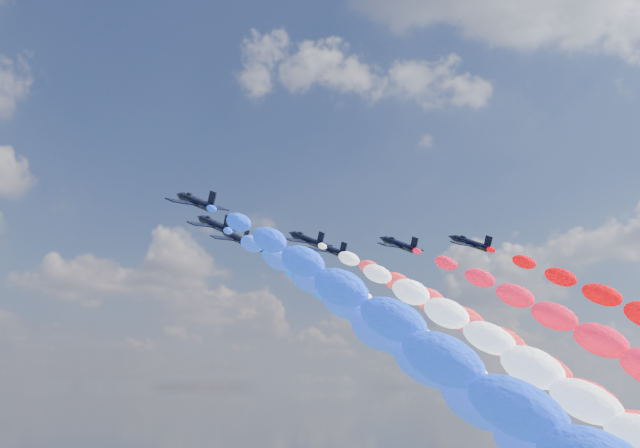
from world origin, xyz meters
TOP-DOWN VIEW (x-y plane):
  - jet_0 at (-29.29, -7.40)m, footprint 9.70×12.68m
  - trail_0 at (-29.29, -60.43)m, footprint 7.16×103.75m
  - jet_1 at (-19.65, 5.52)m, footprint 9.13×12.28m
  - trail_1 at (-19.65, -47.51)m, footprint 7.16×103.75m
  - jet_2 at (-10.99, 13.89)m, footprint 9.63×12.64m
  - trail_2 at (-10.99, -39.15)m, footprint 7.16×103.75m
  - jet_3 at (0.44, 8.68)m, footprint 9.05×12.21m
  - trail_3 at (0.44, -44.35)m, footprint 7.16×103.75m
  - jet_4 at (0.84, 21.67)m, footprint 9.75×12.72m
  - trail_4 at (0.84, -31.36)m, footprint 7.16×103.75m
  - jet_5 at (9.60, 14.73)m, footprint 9.57×12.59m
  - trail_5 at (9.60, -38.30)m, footprint 7.16×103.75m
  - jet_6 at (17.06, 3.20)m, footprint 9.16×12.29m
  - jet_7 at (26.85, -5.23)m, footprint 8.99×12.17m

SIDE VIEW (x-z plane):
  - trail_0 at x=-29.29m, z-range 32.02..90.76m
  - trail_1 at x=-19.65m, z-range 32.02..90.76m
  - trail_2 at x=-10.99m, z-range 32.02..90.76m
  - trail_3 at x=0.44m, z-range 32.02..90.76m
  - trail_4 at x=0.84m, z-range 32.02..90.76m
  - trail_5 at x=9.60m, z-range 32.02..90.76m
  - jet_0 at x=-29.29m, z-range 85.62..92.37m
  - jet_1 at x=-19.65m, z-range 85.62..92.37m
  - jet_2 at x=-10.99m, z-range 85.62..92.37m
  - jet_3 at x=0.44m, z-range 85.62..92.37m
  - jet_4 at x=0.84m, z-range 85.62..92.37m
  - jet_5 at x=9.60m, z-range 85.62..92.37m
  - jet_6 at x=17.06m, z-range 85.62..92.37m
  - jet_7 at x=26.85m, z-range 85.62..92.37m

